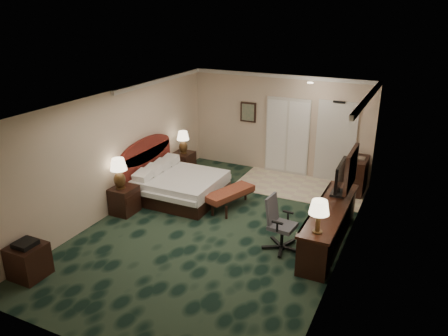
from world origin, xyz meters
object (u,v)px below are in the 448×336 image
at_px(bed_bench, 230,199).
at_px(desk_chair, 283,224).
at_px(bed, 181,187).
at_px(nightstand_near, 124,200).
at_px(lamp_far, 183,142).
at_px(desk, 329,226).
at_px(nightstand_far, 183,164).
at_px(lamp_near, 119,173).
at_px(minibar, 356,175).
at_px(side_table, 28,261).
at_px(tv, 340,179).

relative_size(bed_bench, desk_chair, 1.20).
relative_size(bed, desk_chair, 1.74).
bearing_deg(nightstand_near, lamp_far, 89.05).
xyz_separation_m(bed_bench, desk, (2.41, -0.64, 0.18)).
bearing_deg(lamp_far, desk, -23.65).
distance_m(nightstand_far, lamp_near, 2.68).
distance_m(desk, desk_chair, 0.95).
xyz_separation_m(nightstand_far, desk_chair, (3.66, -2.50, 0.21)).
xyz_separation_m(lamp_near, minibar, (4.49, 3.45, -0.51)).
bearing_deg(bed, lamp_far, 118.21).
relative_size(lamp_far, bed_bench, 0.48).
relative_size(lamp_near, desk_chair, 0.65).
xyz_separation_m(nightstand_far, side_table, (0.03, -5.23, -0.02)).
bearing_deg(nightstand_far, nightstand_near, -90.21).
bearing_deg(minibar, tv, -90.78).
bearing_deg(tv, nightstand_near, -164.90).
bearing_deg(bed_bench, lamp_near, -128.15).
bearing_deg(side_table, nightstand_near, 90.88).
height_order(lamp_far, side_table, lamp_far).
bearing_deg(desk, nightstand_near, -172.03).
height_order(nightstand_far, side_table, nightstand_far).
bearing_deg(desk_chair, desk, 42.27).
relative_size(side_table, tv, 0.68).
xyz_separation_m(nightstand_near, nightstand_far, (0.01, 2.55, 0.01)).
xyz_separation_m(side_table, desk_chair, (3.63, 2.73, 0.23)).
distance_m(lamp_far, desk_chair, 4.41).
bearing_deg(tv, desk_chair, -122.48).
distance_m(bed_bench, minibar, 3.26).
relative_size(desk, minibar, 3.07).
bearing_deg(bed, desk_chair, -21.68).
bearing_deg(bed, tv, 1.46).
height_order(lamp_near, desk_chair, lamp_near).
bearing_deg(desk_chair, bed, 163.68).
relative_size(desk, tv, 3.08).
height_order(bed, lamp_far, lamp_far).
xyz_separation_m(bed, nightstand_far, (-0.74, 1.34, 0.03)).
bearing_deg(nightstand_far, lamp_near, -91.05).
distance_m(nightstand_far, desk, 4.82).
relative_size(nightstand_near, tv, 0.70).
xyz_separation_m(desk_chair, minibar, (0.79, 3.35, -0.08)).
relative_size(side_table, desk_chair, 0.57).
relative_size(bed_bench, desk, 0.47).
bearing_deg(minibar, nightstand_far, -169.22).
relative_size(bed, lamp_far, 3.01).
bearing_deg(lamp_far, bed, -61.79).
height_order(nightstand_far, lamp_near, lamp_near).
height_order(lamp_far, desk_chair, lamp_far).
xyz_separation_m(bed, nightstand_near, (-0.75, -1.21, 0.02)).
bearing_deg(desk_chair, bed_bench, 149.37).
bearing_deg(desk_chair, tv, 64.21).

